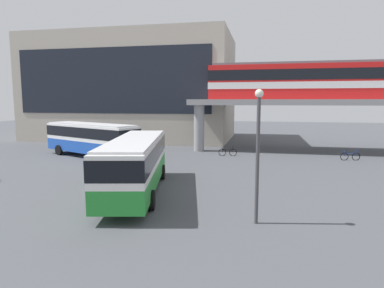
# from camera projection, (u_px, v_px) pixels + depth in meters

# --- Properties ---
(ground_plane) EXTENTS (120.00, 120.00, 0.00)m
(ground_plane) POSITION_uv_depth(u_px,v_px,m) (183.00, 160.00, 30.80)
(ground_plane) COLOR #47494F
(station_building) EXTENTS (27.61, 15.18, 14.19)m
(station_building) POSITION_uv_depth(u_px,v_px,m) (134.00, 89.00, 48.46)
(station_building) COLOR #B2A899
(station_building) RESTS_ON ground_plane
(elevated_platform) EXTENTS (29.77, 6.17, 5.52)m
(elevated_platform) POSITION_uv_depth(u_px,v_px,m) (332.00, 107.00, 35.24)
(elevated_platform) COLOR gray
(elevated_platform) RESTS_ON ground_plane
(train) EXTENTS (21.89, 2.96, 3.84)m
(train) POSITION_uv_depth(u_px,v_px,m) (313.00, 80.00, 35.29)
(train) COLOR red
(train) RESTS_ON elevated_platform
(bus_main) EXTENTS (4.78, 11.33, 3.22)m
(bus_main) POSITION_uv_depth(u_px,v_px,m) (136.00, 160.00, 19.56)
(bus_main) COLOR #268C33
(bus_main) RESTS_ON ground_plane
(bus_secondary) EXTENTS (11.07, 6.98, 3.22)m
(bus_secondary) POSITION_uv_depth(u_px,v_px,m) (91.00, 136.00, 32.30)
(bus_secondary) COLOR #1E4CB2
(bus_secondary) RESTS_ON ground_plane
(bicycle_black) EXTENTS (1.79, 0.16, 1.04)m
(bicycle_black) POSITION_uv_depth(u_px,v_px,m) (228.00, 152.00, 33.10)
(bicycle_black) COLOR black
(bicycle_black) RESTS_ON ground_plane
(bicycle_blue) EXTENTS (1.77, 0.40, 1.04)m
(bicycle_blue) POSITION_uv_depth(u_px,v_px,m) (350.00, 156.00, 30.62)
(bicycle_blue) COLOR black
(bicycle_blue) RESTS_ON ground_plane
(lamp_post) EXTENTS (0.36, 0.36, 5.86)m
(lamp_post) POSITION_uv_depth(u_px,v_px,m) (258.00, 145.00, 14.48)
(lamp_post) COLOR #3F3F44
(lamp_post) RESTS_ON ground_plane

